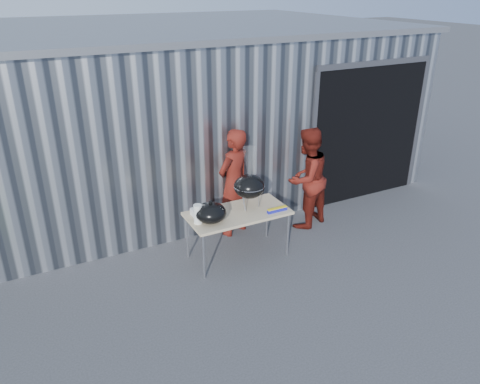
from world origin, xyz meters
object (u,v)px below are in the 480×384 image
folding_table (238,214)px  kettle_grill (249,182)px  person_cook (234,183)px  person_bystander (306,178)px

folding_table → kettle_grill: size_ratio=1.59×
kettle_grill → person_cook: person_cook is taller
person_cook → person_bystander: bearing=142.5°
folding_table → kettle_grill: 0.51m
kettle_grill → folding_table: bearing=-164.4°
kettle_grill → person_bystander: bearing=14.9°
person_bystander → folding_table: bearing=-3.1°
person_cook → person_bystander: 1.23m
person_cook → person_bystander: (1.19, -0.31, -0.03)m
folding_table → person_cook: (0.29, 0.70, 0.19)m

